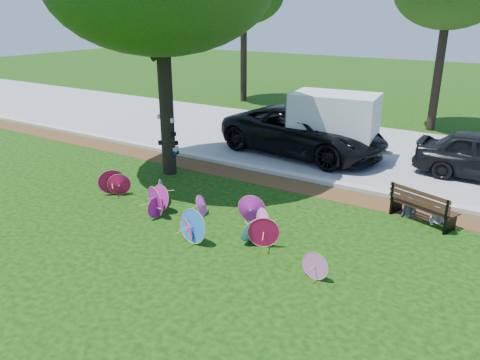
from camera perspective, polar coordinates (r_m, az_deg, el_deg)
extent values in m
plane|color=black|center=(11.14, -7.74, -6.88)|extent=(90.00, 90.00, 0.00)
cube|color=#472D16|center=(14.56, 3.59, -0.09)|extent=(90.00, 1.00, 0.01)
cube|color=#B7B5AD|center=(15.13, 4.88, 0.88)|extent=(90.00, 0.30, 0.12)
cube|color=gray|center=(18.77, 10.79, 4.24)|extent=(90.00, 8.00, 0.01)
cylinder|color=black|center=(14.81, -9.03, 9.98)|extent=(0.44, 0.44, 4.96)
cone|color=#B41A9A|center=(12.46, -9.63, -2.12)|extent=(0.78, 0.44, 0.74)
cone|color=#DA66BD|center=(10.95, 2.60, -5.19)|extent=(0.64, 0.48, 0.70)
cone|color=#F83ACE|center=(12.11, -4.57, -3.00)|extent=(0.44, 0.62, 0.55)
cone|color=#F83ACE|center=(10.84, -6.31, -5.94)|extent=(0.57, 0.39, 0.57)
cone|color=#B41A9A|center=(12.19, -10.07, -2.49)|extent=(0.81, 0.45, 0.81)
cone|color=#B41A9A|center=(12.12, -10.38, -3.26)|extent=(0.13, 0.57, 0.57)
cone|color=#BB0E3D|center=(10.49, 2.91, -6.30)|extent=(0.70, 0.42, 0.73)
cone|color=#60C1ED|center=(10.60, 1.77, -6.10)|extent=(0.55, 0.76, 0.68)
cone|color=blue|center=(10.70, -5.57, -5.52)|extent=(0.85, 0.35, 0.83)
cone|color=#BB0E3D|center=(13.87, -15.37, -0.13)|extent=(0.69, 0.75, 0.79)
cone|color=#60C1ED|center=(12.91, -9.78, -1.40)|extent=(0.54, 0.67, 0.71)
cone|color=#B41A9A|center=(11.58, 1.36, -3.62)|extent=(0.74, 0.28, 0.73)
cone|color=#BB0E3D|center=(13.71, -14.52, -0.58)|extent=(0.59, 0.56, 0.66)
cone|color=#DA66BD|center=(9.45, 9.25, -10.20)|extent=(0.59, 0.17, 0.59)
imported|color=black|center=(17.25, 7.75, 5.90)|extent=(6.35, 3.48, 1.69)
cube|color=silver|center=(16.76, 11.37, 6.90)|extent=(3.06, 2.13, 2.61)
imported|color=#323644|center=(12.59, 20.08, -2.14)|extent=(0.43, 0.34, 1.04)
imported|color=silver|center=(12.50, 23.17, -2.82)|extent=(0.54, 0.45, 1.00)
cylinder|color=black|center=(27.23, 0.45, 14.79)|extent=(0.36, 0.36, 5.00)
cylinder|color=black|center=(22.03, 23.01, 11.99)|extent=(0.36, 0.36, 5.00)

